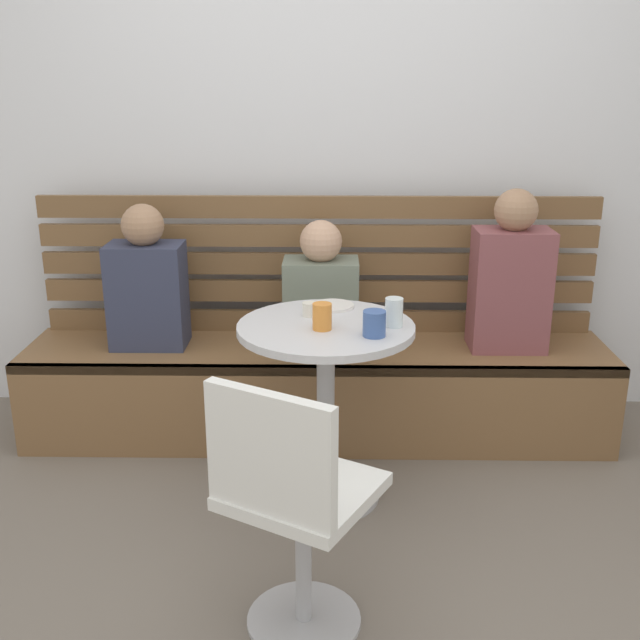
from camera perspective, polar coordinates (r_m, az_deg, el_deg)
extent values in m
plane|color=#70665B|center=(2.65, -0.77, -20.25)|extent=(8.00, 8.00, 0.00)
cube|color=silver|center=(3.72, -0.11, 15.11)|extent=(5.20, 0.10, 2.90)
cube|color=brown|center=(3.58, -0.22, -5.38)|extent=(2.70, 0.52, 0.44)
cube|color=brown|center=(3.28, -0.31, -3.85)|extent=(2.70, 0.04, 0.04)
cube|color=brown|center=(3.70, -0.15, -0.03)|extent=(2.65, 0.04, 0.10)
cube|color=brown|center=(3.66, -0.15, 2.23)|extent=(2.65, 0.04, 0.10)
cube|color=brown|center=(3.62, -0.16, 4.30)|extent=(2.65, 0.04, 0.10)
cube|color=brown|center=(3.59, -0.16, 6.41)|extent=(2.65, 0.04, 0.10)
cube|color=brown|center=(3.57, -0.16, 8.55)|extent=(2.65, 0.04, 0.10)
cylinder|color=#ADADB2|center=(3.17, 0.41, -12.93)|extent=(0.44, 0.44, 0.02)
cylinder|color=#ADADB2|center=(3.00, 0.43, -7.12)|extent=(0.07, 0.07, 0.69)
cylinder|color=silver|center=(2.87, 0.45, -0.63)|extent=(0.68, 0.68, 0.03)
cylinder|color=#ADADB2|center=(2.56, -1.22, -21.70)|extent=(0.36, 0.36, 0.02)
cylinder|color=#ADADB2|center=(2.43, -1.26, -17.77)|extent=(0.05, 0.05, 0.45)
cube|color=white|center=(2.29, -1.30, -12.80)|extent=(0.54, 0.54, 0.04)
cube|color=white|center=(2.07, -3.82, -10.12)|extent=(0.37, 0.23, 0.36)
cube|color=brown|center=(3.51, 14.15, 2.22)|extent=(0.34, 0.22, 0.55)
sphere|color=#A37A5B|center=(3.43, 14.62, 8.04)|extent=(0.19, 0.19, 0.19)
cube|color=#333851|center=(3.54, -12.90, 1.82)|extent=(0.34, 0.22, 0.48)
sphere|color=#A37A5B|center=(3.46, -13.28, 7.00)|extent=(0.19, 0.19, 0.19)
cube|color=slate|center=(3.45, 0.06, 1.27)|extent=(0.34, 0.22, 0.41)
sphere|color=tan|center=(3.38, 0.07, 5.98)|extent=(0.19, 0.19, 0.19)
cylinder|color=white|center=(2.84, 5.62, 0.58)|extent=(0.07, 0.07, 0.11)
cylinder|color=orange|center=(2.79, 0.16, 0.26)|extent=(0.07, 0.07, 0.10)
cylinder|color=silver|center=(2.95, -0.80, 0.82)|extent=(0.06, 0.06, 0.05)
cylinder|color=#3D5B9E|center=(2.73, 4.13, -0.27)|extent=(0.08, 0.08, 0.09)
cylinder|color=white|center=(3.07, 1.00, 1.09)|extent=(0.17, 0.17, 0.01)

